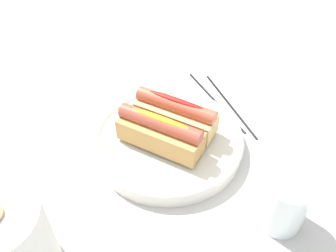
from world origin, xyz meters
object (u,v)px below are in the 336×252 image
(hotdog_front, at_px, (176,114))
(water_glass, at_px, (283,205))
(paper_towel_roll, at_px, (8,245))
(chopstick_near, at_px, (215,101))
(hotdog_back, at_px, (160,132))
(chopstick_far, at_px, (230,104))
(serving_bowl, at_px, (168,140))

(hotdog_front, distance_m, water_glass, 0.24)
(paper_towel_roll, bearing_deg, chopstick_near, -85.33)
(water_glass, distance_m, chopstick_near, 0.30)
(hotdog_front, bearing_deg, chopstick_near, -84.66)
(hotdog_back, height_order, chopstick_far, hotdog_back)
(serving_bowl, bearing_deg, hotdog_front, -75.18)
(water_glass, bearing_deg, chopstick_near, -32.40)
(hotdog_back, xyz_separation_m, paper_towel_roll, (-0.01, 0.28, 0.01))
(hotdog_back, height_order, chopstick_near, hotdog_back)
(paper_towel_roll, bearing_deg, hotdog_back, -87.65)
(hotdog_back, bearing_deg, chopstick_far, -90.83)
(hotdog_front, height_order, hotdog_back, same)
(hotdog_back, relative_size, water_glass, 1.76)
(paper_towel_roll, xyz_separation_m, chopstick_far, (0.01, -0.48, -0.06))
(serving_bowl, xyz_separation_m, hotdog_back, (-0.01, 0.03, 0.04))
(hotdog_back, height_order, water_glass, hotdog_back)
(serving_bowl, xyz_separation_m, hotdog_front, (0.01, -0.03, 0.04))
(serving_bowl, relative_size, paper_towel_roll, 2.04)
(serving_bowl, distance_m, hotdog_back, 0.05)
(paper_towel_roll, relative_size, chopstick_near, 0.61)
(hotdog_back, xyz_separation_m, chopstick_near, (0.03, -0.19, -0.06))
(serving_bowl, distance_m, hotdog_front, 0.05)
(hotdog_front, bearing_deg, serving_bowl, 104.82)
(hotdog_front, height_order, paper_towel_roll, paper_towel_roll)
(serving_bowl, distance_m, water_glass, 0.23)
(water_glass, distance_m, chopstick_far, 0.28)
(hotdog_back, xyz_separation_m, water_glass, (-0.22, -0.03, -0.02))
(chopstick_near, bearing_deg, serving_bowl, 116.39)
(hotdog_front, height_order, chopstick_near, hotdog_front)
(chopstick_near, bearing_deg, water_glass, 167.09)
(hotdog_front, distance_m, chopstick_near, 0.15)
(serving_bowl, relative_size, hotdog_front, 1.73)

